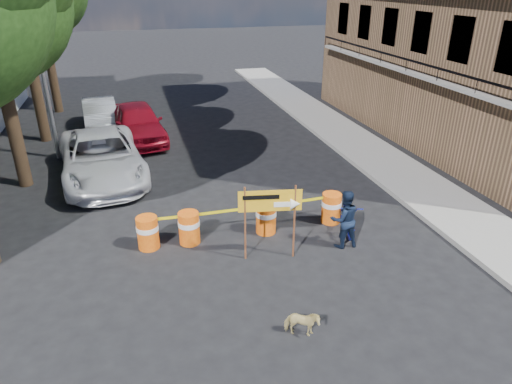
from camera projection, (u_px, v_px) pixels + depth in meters
ground at (272, 266)px, 11.40m from camera, size 120.00×120.00×0.00m
sidewalk_east at (377, 157)px, 18.09m from camera, size 2.40×40.00×0.15m
streetlamp at (39, 44)px, 16.42m from camera, size 1.25×0.18×8.00m
barrel_far_left at (148, 232)px, 11.99m from camera, size 0.58×0.58×0.90m
barrel_mid_left at (189, 227)px, 12.22m from camera, size 0.58×0.58×0.90m
barrel_mid_right at (266, 217)px, 12.73m from camera, size 0.58×0.58×0.90m
barrel_far_right at (331, 207)px, 13.28m from camera, size 0.58×0.58×0.90m
detour_sign at (279, 206)px, 11.13m from camera, size 1.55×0.45×2.01m
pedestrian at (344, 219)px, 11.93m from camera, size 0.79×0.62×1.61m
bicycle at (350, 202)px, 12.71m from camera, size 0.87×1.06×1.74m
dog at (302, 324)px, 9.06m from camera, size 0.78×0.57×0.60m
suv_white at (102, 157)px, 16.07m from camera, size 3.34×6.09×1.62m
sedan_red at (138, 123)px, 19.86m from camera, size 2.55×5.05×1.65m
sedan_silver at (100, 114)px, 21.53m from camera, size 1.83×4.30×1.38m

